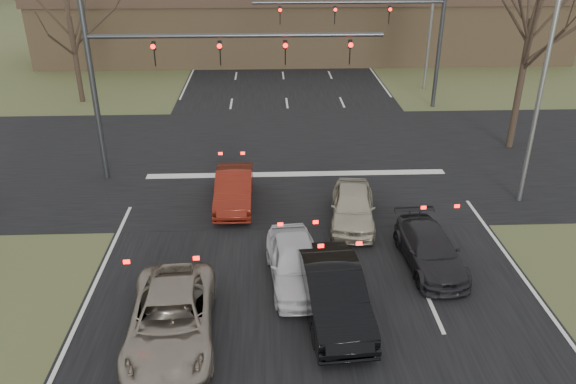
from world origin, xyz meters
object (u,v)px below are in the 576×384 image
Objects in this scene: building at (304,23)px; car_black_hatch at (333,293)px; streetlight_right_far at (430,4)px; car_charcoal_sedan at (430,250)px; mast_arm_near at (170,64)px; streetlight_right_near at (541,65)px; car_red_ahead at (234,189)px; mast_arm_far at (394,23)px; car_silver_ahead at (353,206)px; car_silver_suv at (171,319)px; car_white_sedan at (295,263)px.

car_black_hatch is at bearing -92.45° from building.
car_charcoal_sedan is (-5.32, -21.58, -4.99)m from streetlight_right_far.
car_black_hatch is 1.13× the size of car_charcoal_sedan.
mast_arm_near is at bearing 115.11° from car_black_hatch.
car_black_hatch is (-8.32, -7.06, -4.82)m from streetlight_right_near.
car_red_ahead is (2.56, -2.84, -4.39)m from mast_arm_near.
building is 35.14m from car_black_hatch.
mast_arm_far is at bearing 101.47° from streetlight_right_near.
streetlight_right_near reaches higher than car_silver_ahead.
streetlight_right_far is at bearing 75.92° from car_silver_ahead.
car_white_sedan is at bearing 33.57° from car_silver_suv.
mast_arm_far is (11.41, 10.00, -0.06)m from mast_arm_near.
car_white_sedan is 5.91m from car_red_ahead.
streetlight_right_near is 2.15× the size of car_black_hatch.
mast_arm_far is 19.99m from car_white_sedan.
car_silver_suv is 1.21× the size of car_charcoal_sedan.
car_charcoal_sedan is 8.19m from car_red_ahead.
mast_arm_near is at bearing 137.62° from car_charcoal_sedan.
streetlight_right_far is (7.32, -11.00, 2.92)m from building.
streetlight_right_near reaches higher than building.
streetlight_right_far is 2.48× the size of car_silver_ahead.
streetlight_right_near is at bearing -0.73° from car_red_ahead.
car_black_hatch is 4.29m from car_charcoal_sedan.
car_black_hatch reaches higher than car_white_sedan.
car_silver_ahead is (-6.95, -1.56, -4.90)m from streetlight_right_near.
car_charcoal_sedan is at bearing -86.49° from building.
car_silver_suv is at bearing -118.09° from streetlight_right_far.
car_charcoal_sedan is 1.02× the size of car_silver_ahead.
streetlight_right_far is 2.44× the size of car_charcoal_sedan.
streetlight_right_far is 24.89m from car_white_sedan.
mast_arm_far is 15.79m from car_silver_ahead.
building is 36.51m from car_silver_suv.
car_silver_ahead is at bearing -20.64° from car_red_ahead.
streetlight_right_far reaches higher than car_white_sedan.
streetlight_right_near is at bearing 20.41° from car_silver_ahead.
streetlight_right_near is at bearing 40.57° from car_charcoal_sedan.
mast_arm_far reaches higher than car_charcoal_sedan.
streetlight_right_near reaches higher than car_red_ahead.
building is at bearing 123.65° from streetlight_right_far.
car_charcoal_sedan is (3.50, 2.47, -0.17)m from car_black_hatch.
car_black_hatch is (4.50, 0.90, 0.08)m from car_silver_suv.
streetlight_right_far is 2.02× the size of car_silver_suv.
mast_arm_near is at bearing 167.95° from streetlight_right_near.
car_silver_ahead is at bearing -111.89° from streetlight_right_far.
car_silver_ahead is (-4.32, -14.56, -4.33)m from mast_arm_far.
mast_arm_near is 15.17m from mast_arm_far.
streetlight_right_near is 17.01m from streetlight_right_far.
car_charcoal_sedan is at bearing 19.63° from car_silver_suv.
car_black_hatch is at bearing -110.14° from streetlight_right_far.
car_charcoal_sedan is at bearing -97.08° from mast_arm_far.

